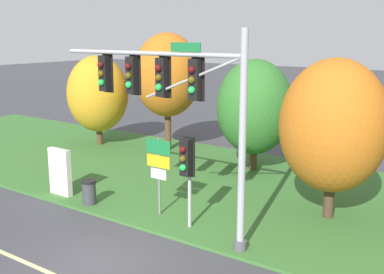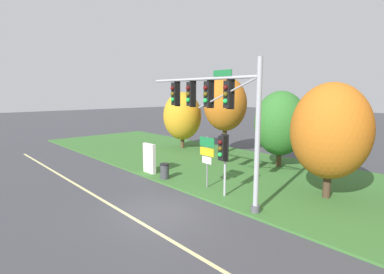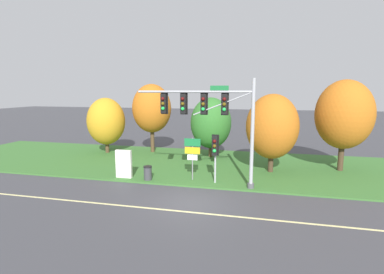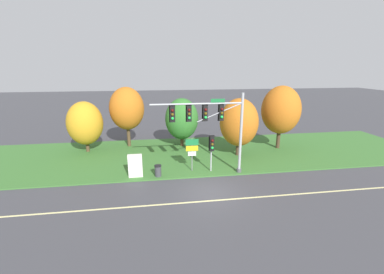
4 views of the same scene
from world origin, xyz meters
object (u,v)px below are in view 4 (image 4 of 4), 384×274
at_px(traffic_signal_mast, 211,120).
at_px(pedestrian_signal_near_kerb, 212,146).
at_px(tree_mid_verge, 239,122).
at_px(trash_bin, 158,171).
at_px(tree_nearest_road, 85,123).
at_px(tree_behind_signpost, 182,119).
at_px(info_kiosk, 135,166).
at_px(route_sign_post, 192,149).
at_px(tree_tall_centre, 281,110).
at_px(tree_left_of_mast, 127,109).

relative_size(traffic_signal_mast, pedestrian_signal_near_kerb, 2.34).
relative_size(tree_mid_verge, trash_bin, 6.05).
xyz_separation_m(tree_nearest_road, tree_behind_signpost, (9.88, 0.53, 0.04)).
height_order(traffic_signal_mast, info_kiosk, traffic_signal_mast).
distance_m(route_sign_post, tree_tall_centre, 11.41).
height_order(route_sign_post, info_kiosk, route_sign_post).
height_order(traffic_signal_mast, route_sign_post, traffic_signal_mast).
bearing_deg(route_sign_post, traffic_signal_mast, -31.98).
bearing_deg(trash_bin, tree_nearest_road, 133.78).
bearing_deg(tree_left_of_mast, tree_tall_centre, -11.13).
distance_m(tree_nearest_road, tree_behind_signpost, 9.90).
xyz_separation_m(pedestrian_signal_near_kerb, tree_left_of_mast, (-7.40, 8.42, 1.88)).
bearing_deg(tree_behind_signpost, tree_tall_centre, -13.08).
distance_m(pedestrian_signal_near_kerb, tree_behind_signpost, 7.84).
height_order(traffic_signal_mast, trash_bin, traffic_signal_mast).
relative_size(route_sign_post, tree_left_of_mast, 0.44).
bearing_deg(route_sign_post, tree_left_of_mast, 126.26).
distance_m(tree_nearest_road, trash_bin, 10.51).
bearing_deg(tree_tall_centre, tree_left_of_mast, 168.87).
relative_size(route_sign_post, tree_tall_centre, 0.42).
bearing_deg(traffic_signal_mast, tree_left_of_mast, 129.29).
relative_size(pedestrian_signal_near_kerb, tree_nearest_road, 0.60).
bearing_deg(traffic_signal_mast, tree_nearest_road, 146.38).
height_order(tree_nearest_road, tree_mid_verge, tree_mid_verge).
height_order(pedestrian_signal_near_kerb, tree_behind_signpost, tree_behind_signpost).
relative_size(tree_left_of_mast, tree_mid_verge, 1.15).
bearing_deg(route_sign_post, pedestrian_signal_near_kerb, -16.33).
bearing_deg(route_sign_post, tree_tall_centre, 25.59).
xyz_separation_m(pedestrian_signal_near_kerb, info_kiosk, (-6.18, -0.15, -1.33)).
bearing_deg(route_sign_post, tree_behind_signpost, 90.34).
distance_m(traffic_signal_mast, tree_behind_signpost, 8.30).
height_order(tree_left_of_mast, trash_bin, tree_left_of_mast).
bearing_deg(tree_nearest_road, trash_bin, -46.22).
xyz_separation_m(tree_left_of_mast, info_kiosk, (1.22, -8.57, -3.21)).
height_order(pedestrian_signal_near_kerb, tree_tall_centre, tree_tall_centre).
bearing_deg(pedestrian_signal_near_kerb, trash_bin, -176.69).
xyz_separation_m(tree_left_of_mast, tree_tall_centre, (15.93, -3.13, -0.03)).
height_order(traffic_signal_mast, tree_behind_signpost, traffic_signal_mast).
xyz_separation_m(route_sign_post, tree_tall_centre, (10.09, 4.83, 2.23)).
bearing_deg(info_kiosk, tree_behind_signpost, 59.56).
height_order(tree_nearest_road, tree_left_of_mast, tree_left_of_mast).
relative_size(tree_mid_verge, tree_tall_centre, 0.85).
xyz_separation_m(traffic_signal_mast, tree_left_of_mast, (-7.22, 8.82, -0.35)).
height_order(pedestrian_signal_near_kerb, info_kiosk, pedestrian_signal_near_kerb).
distance_m(route_sign_post, tree_left_of_mast, 10.13).
bearing_deg(trash_bin, tree_left_of_mast, 108.94).
bearing_deg(trash_bin, route_sign_post, 13.98).
distance_m(route_sign_post, tree_nearest_road, 12.00).
relative_size(traffic_signal_mast, trash_bin, 7.89).
relative_size(pedestrian_signal_near_kerb, tree_behind_signpost, 0.60).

